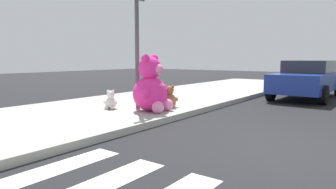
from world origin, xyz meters
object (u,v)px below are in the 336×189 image
(plush_red, at_px, (159,96))
(plush_brown, at_px, (169,98))
(car_blue, at_px, (307,79))
(plush_white, at_px, (111,101))
(plush_pink_large, at_px, (151,89))
(sign_pole, at_px, (137,45))

(plush_red, distance_m, plush_brown, 0.53)
(plush_red, distance_m, car_blue, 6.15)
(plush_white, bearing_deg, plush_red, -24.63)
(plush_white, bearing_deg, car_blue, -27.23)
(car_blue, bearing_deg, plush_brown, 157.09)
(plush_pink_large, bearing_deg, plush_white, 108.74)
(sign_pole, bearing_deg, plush_brown, -42.11)
(plush_pink_large, distance_m, plush_red, 1.12)
(plush_brown, height_order, plush_white, plush_brown)
(plush_pink_large, relative_size, plush_brown, 2.34)
(plush_red, bearing_deg, plush_brown, -108.28)
(plush_pink_large, height_order, car_blue, plush_pink_large)
(plush_white, distance_m, car_blue, 7.61)
(plush_red, bearing_deg, sign_pole, 174.02)
(sign_pole, xyz_separation_m, car_blue, (6.25, -2.96, -1.11))
(plush_white, xyz_separation_m, car_blue, (6.76, -3.48, 0.38))
(plush_pink_large, xyz_separation_m, plush_white, (-0.38, 1.11, -0.38))
(sign_pole, height_order, plush_red, sign_pole)
(plush_red, height_order, plush_white, plush_red)
(sign_pole, distance_m, plush_red, 1.66)
(plush_pink_large, distance_m, plush_white, 1.24)
(plush_red, relative_size, car_blue, 0.15)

